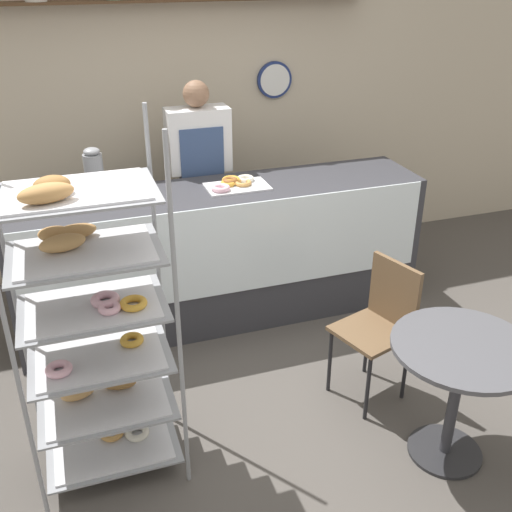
# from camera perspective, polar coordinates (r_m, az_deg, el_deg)

# --- Properties ---
(ground_plane) EXTENTS (14.00, 14.00, 0.00)m
(ground_plane) POSITION_cam_1_polar(r_m,az_deg,el_deg) (3.73, 2.10, -14.71)
(ground_plane) COLOR #4C4742
(back_wall) EXTENTS (10.00, 0.30, 2.70)m
(back_wall) POSITION_cam_1_polar(r_m,az_deg,el_deg) (5.05, -6.81, 14.03)
(back_wall) COLOR beige
(back_wall) RESTS_ON ground_plane
(display_counter) EXTENTS (2.91, 0.62, 1.02)m
(display_counter) POSITION_cam_1_polar(r_m,az_deg,el_deg) (4.37, -3.20, 0.14)
(display_counter) COLOR #333338
(display_counter) RESTS_ON ground_plane
(pastry_rack) EXTENTS (0.73, 0.50, 1.87)m
(pastry_rack) POSITION_cam_1_polar(r_m,az_deg,el_deg) (2.97, -15.24, -6.17)
(pastry_rack) COLOR gray
(pastry_rack) RESTS_ON ground_plane
(person_worker) EXTENTS (0.46, 0.23, 1.67)m
(person_worker) POSITION_cam_1_polar(r_m,az_deg,el_deg) (4.62, -5.35, 6.95)
(person_worker) COLOR #282833
(person_worker) RESTS_ON ground_plane
(cafe_table) EXTENTS (0.73, 0.73, 0.72)m
(cafe_table) POSITION_cam_1_polar(r_m,az_deg,el_deg) (3.30, 18.78, -10.54)
(cafe_table) COLOR #262628
(cafe_table) RESTS_ON ground_plane
(cafe_chair) EXTENTS (0.48, 0.48, 0.88)m
(cafe_chair) POSITION_cam_1_polar(r_m,az_deg,el_deg) (3.66, 11.89, -5.68)
(cafe_chair) COLOR black
(cafe_chair) RESTS_ON ground_plane
(coffee_carafe) EXTENTS (0.13, 0.13, 0.35)m
(coffee_carafe) POSITION_cam_1_polar(r_m,az_deg,el_deg) (4.08, -15.14, 7.55)
(coffee_carafe) COLOR gray
(coffee_carafe) RESTS_ON display_counter
(donut_tray_counter) EXTENTS (0.43, 0.28, 0.05)m
(donut_tray_counter) POSITION_cam_1_polar(r_m,az_deg,el_deg) (4.21, -2.10, 6.90)
(donut_tray_counter) COLOR silver
(donut_tray_counter) RESTS_ON display_counter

